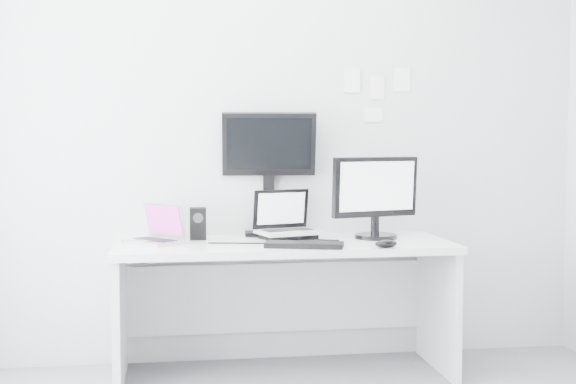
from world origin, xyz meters
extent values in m
plane|color=silver|center=(0.00, 1.60, 1.35)|extent=(3.60, 0.00, 3.60)
cube|color=white|center=(0.00, 1.25, 0.36)|extent=(1.80, 0.70, 0.73)
cube|color=#B6B6BB|center=(-0.69, 1.29, 0.84)|extent=(0.36, 0.36, 0.22)
cube|color=black|center=(-0.45, 1.42, 0.82)|extent=(0.09, 0.09, 0.18)
cube|color=#B9BBC1|center=(0.05, 1.38, 0.87)|extent=(0.39, 0.34, 0.28)
cube|color=black|center=(-0.04, 1.56, 1.09)|extent=(0.55, 0.23, 0.72)
cube|color=black|center=(0.53, 1.32, 0.97)|extent=(0.56, 0.36, 0.47)
cube|color=black|center=(0.07, 1.02, 0.74)|extent=(0.42, 0.25, 0.03)
ellipsoid|color=black|center=(0.49, 0.95, 0.75)|extent=(0.14, 0.11, 0.04)
cube|color=white|center=(0.45, 1.59, 1.62)|extent=(0.10, 0.00, 0.14)
cube|color=white|center=(0.60, 1.59, 1.58)|extent=(0.09, 0.00, 0.13)
cube|color=white|center=(0.75, 1.59, 1.63)|extent=(0.10, 0.00, 0.14)
cube|color=white|center=(0.58, 1.59, 1.42)|extent=(0.11, 0.00, 0.08)
camera|label=1|loc=(-0.60, -2.92, 1.29)|focal=49.28mm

